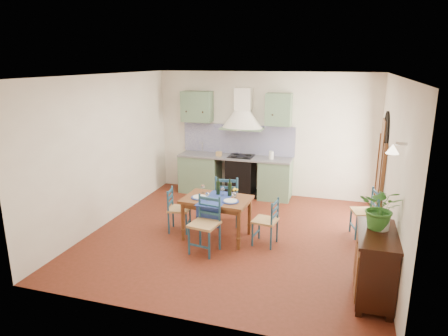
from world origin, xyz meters
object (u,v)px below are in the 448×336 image
Objects in this scene: dining_table at (217,203)px; chair_near at (205,224)px; sideboard at (375,263)px; potted_plant at (381,208)px.

chair_near is at bearing -91.51° from dining_table.
sideboard is (2.53, -1.20, -0.14)m from dining_table.
sideboard is at bearing -97.45° from potted_plant.
potted_plant reaches higher than sideboard.
chair_near is at bearing 169.10° from potted_plant.
chair_near is 2.62m from sideboard.
sideboard is 0.72m from potted_plant.
sideboard reaches higher than chair_near.
sideboard is (2.54, -0.63, 0.03)m from chair_near.
dining_table is at bearing 154.70° from sideboard.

